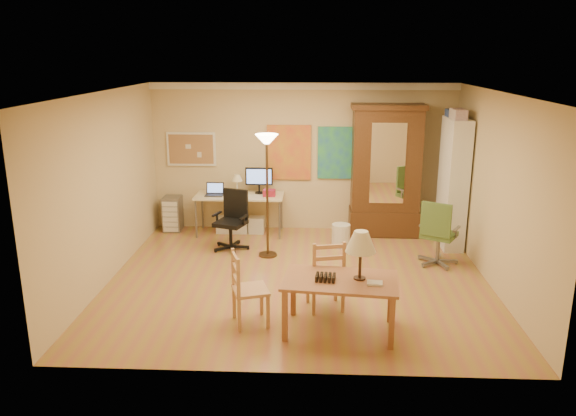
{
  "coord_description": "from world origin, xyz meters",
  "views": [
    {
      "loc": [
        0.21,
        -7.65,
        3.22
      ],
      "look_at": [
        -0.17,
        0.3,
        1.0
      ],
      "focal_mm": 35.0,
      "sensor_mm": 36.0,
      "label": 1
    }
  ],
  "objects_px": {
    "office_chair_black": "(232,234)",
    "dining_table": "(348,269)",
    "office_chair_green": "(437,248)",
    "armoire": "(385,179)",
    "computer_desk": "(242,210)",
    "bookshelf": "(453,184)"
  },
  "relations": [
    {
      "from": "computer_desk",
      "to": "office_chair_green",
      "type": "height_order",
      "value": "computer_desk"
    },
    {
      "from": "armoire",
      "to": "bookshelf",
      "type": "distance_m",
      "value": 1.21
    },
    {
      "from": "dining_table",
      "to": "bookshelf",
      "type": "relative_size",
      "value": 0.65
    },
    {
      "from": "office_chair_green",
      "to": "dining_table",
      "type": "bearing_deg",
      "value": -124.39
    },
    {
      "from": "computer_desk",
      "to": "office_chair_green",
      "type": "relative_size",
      "value": 1.52
    },
    {
      "from": "office_chair_green",
      "to": "armoire",
      "type": "bearing_deg",
      "value": 113.04
    },
    {
      "from": "armoire",
      "to": "bookshelf",
      "type": "bearing_deg",
      "value": -28.72
    },
    {
      "from": "dining_table",
      "to": "office_chair_black",
      "type": "xyz_separation_m",
      "value": [
        -1.78,
        2.82,
        -0.52
      ]
    },
    {
      "from": "computer_desk",
      "to": "armoire",
      "type": "height_order",
      "value": "armoire"
    },
    {
      "from": "dining_table",
      "to": "armoire",
      "type": "height_order",
      "value": "armoire"
    },
    {
      "from": "office_chair_green",
      "to": "armoire",
      "type": "relative_size",
      "value": 0.44
    },
    {
      "from": "armoire",
      "to": "office_chair_green",
      "type": "bearing_deg",
      "value": -66.96
    },
    {
      "from": "dining_table",
      "to": "office_chair_black",
      "type": "relative_size",
      "value": 1.4
    },
    {
      "from": "office_chair_green",
      "to": "armoire",
      "type": "height_order",
      "value": "armoire"
    },
    {
      "from": "computer_desk",
      "to": "office_chair_green",
      "type": "xyz_separation_m",
      "value": [
        3.25,
        -1.47,
        -0.16
      ]
    },
    {
      "from": "office_chair_black",
      "to": "armoire",
      "type": "distance_m",
      "value": 2.92
    },
    {
      "from": "dining_table",
      "to": "office_chair_green",
      "type": "height_order",
      "value": "dining_table"
    },
    {
      "from": "office_chair_black",
      "to": "dining_table",
      "type": "bearing_deg",
      "value": -57.77
    },
    {
      "from": "dining_table",
      "to": "computer_desk",
      "type": "xyz_separation_m",
      "value": [
        -1.72,
        3.7,
        -0.35
      ]
    },
    {
      "from": "dining_table",
      "to": "office_chair_black",
      "type": "bearing_deg",
      "value": 122.23
    },
    {
      "from": "office_chair_black",
      "to": "office_chair_green",
      "type": "xyz_separation_m",
      "value": [
        3.31,
        -0.58,
        0.01
      ]
    },
    {
      "from": "dining_table",
      "to": "computer_desk",
      "type": "bearing_deg",
      "value": 114.91
    }
  ]
}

